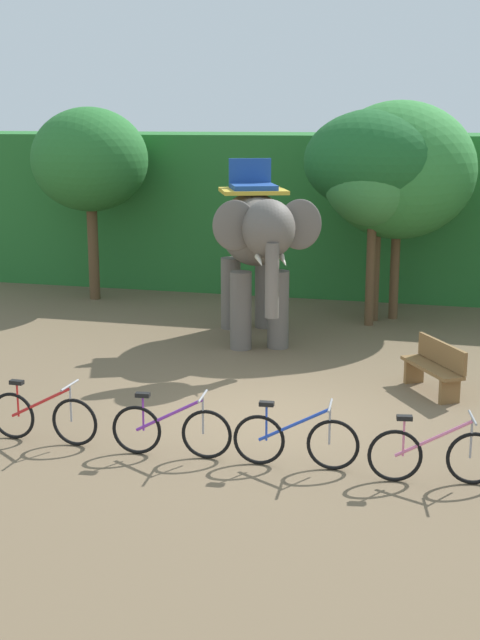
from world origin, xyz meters
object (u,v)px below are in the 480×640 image
(bike_purple, at_px, (171,430))
(bike_blue, at_px, (295,440))
(tree_center_right, at_px, (374,181))
(bike_red, at_px, (43,417))
(tree_center, at_px, (379,162))
(wooden_bench, at_px, (435,366))
(tree_far_right, at_px, (399,171))
(bike_pink, at_px, (434,455))
(elephant, at_px, (256,238))
(tree_center_left, at_px, (90,160))

(bike_purple, bearing_deg, bike_blue, 2.17)
(tree_center_right, relative_size, bike_red, 2.52)
(tree_center, relative_size, bike_blue, 2.83)
(bike_red, height_order, wooden_bench, bike_red)
(tree_far_right, xyz_separation_m, wooden_bench, (1.20, -5.53, -2.97))
(bike_pink, bearing_deg, wooden_bench, 92.28)
(tree_center_right, relative_size, wooden_bench, 2.90)
(bike_pink, distance_m, wooden_bench, 3.87)
(elephant, height_order, wooden_bench, elephant)
(bike_purple, height_order, bike_blue, same)
(elephant, xyz_separation_m, wooden_bench, (3.82, -2.61, -1.72))
(bike_blue, bearing_deg, tree_center_right, 90.00)
(bike_purple, bearing_deg, bike_pink, 0.30)
(tree_center, bearing_deg, bike_red, -112.52)
(elephant, height_order, bike_purple, elephant)
(bike_blue, bearing_deg, wooden_bench, 66.39)
(elephant, relative_size, bike_purple, 2.46)
(tree_center, height_order, bike_red, tree_center)
(wooden_bench, bearing_deg, bike_blue, -113.61)
(bike_red, bearing_deg, bike_purple, -0.93)
(tree_center, bearing_deg, bike_pink, -78.88)
(tree_center_right, bearing_deg, tree_center, 85.39)
(tree_far_right, relative_size, bike_blue, 2.94)
(tree_center_right, bearing_deg, bike_blue, -90.00)
(elephant, bearing_deg, tree_center, 49.97)
(bike_red, bearing_deg, bike_pink, -0.13)
(tree_center_right, xyz_separation_m, tree_center, (0.04, 0.50, 0.39))
(tree_center_left, distance_m, bike_blue, 12.50)
(bike_purple, relative_size, wooden_bench, 1.15)
(tree_far_right, bearing_deg, bike_pink, -81.82)
(tree_center_left, relative_size, bike_blue, 2.87)
(bike_pink, relative_size, wooden_bench, 1.14)
(tree_center_right, relative_size, tree_far_right, 0.86)
(tree_far_right, bearing_deg, elephant, -131.90)
(tree_far_right, distance_m, bike_pink, 9.98)
(bike_red, xyz_separation_m, bike_pink, (5.54, -0.01, 0.00))
(tree_center_right, bearing_deg, wooden_bench, -70.47)
(tree_center_right, xyz_separation_m, elephant, (-2.15, -2.10, -1.07))
(tree_far_right, bearing_deg, tree_center_left, 177.83)
(bike_purple, xyz_separation_m, bike_blue, (1.74, 0.07, 0.00))
(tree_center_right, relative_size, bike_purple, 2.52)
(bike_purple, height_order, wooden_bench, bike_purple)
(tree_center_right, bearing_deg, bike_red, -113.48)
(tree_center, height_order, bike_purple, tree_center)
(bike_blue, distance_m, wooden_bench, 4.17)
(bike_red, xyz_separation_m, bike_blue, (3.72, 0.03, 0.00))
(elephant, bearing_deg, wooden_bench, -34.33)
(tree_center_left, bearing_deg, bike_pink, -46.77)
(bike_blue, relative_size, wooden_bench, 1.15)
(bike_purple, bearing_deg, tree_center_left, 119.72)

